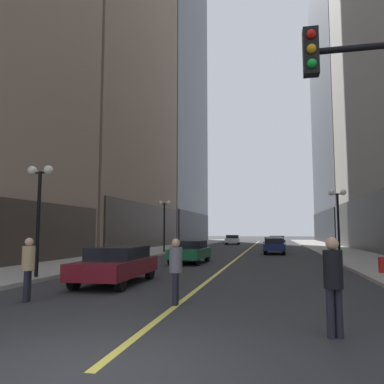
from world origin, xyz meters
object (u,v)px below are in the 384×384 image
(car_grey, at_px, (274,243))
(fire_hydrant_right, at_px, (382,267))
(pedestrian_in_black_coat, at_px, (333,278))
(street_lamp_right_mid, at_px, (338,209))
(car_blue, at_px, (277,241))
(street_lamp_left_near, at_px, (39,196))
(car_maroon, at_px, (117,264))
(car_white, at_px, (233,239))
(street_lamp_left_far, at_px, (164,215))
(pedestrian_in_grey_suit, at_px, (176,266))
(car_green, at_px, (190,251))
(pedestrian_in_tan_trench, at_px, (28,264))
(car_navy, at_px, (275,245))

(car_grey, bearing_deg, fire_hydrant_right, -78.83)
(pedestrian_in_black_coat, bearing_deg, street_lamp_right_mid, 80.51)
(car_blue, bearing_deg, street_lamp_left_near, -105.30)
(car_maroon, xyz_separation_m, car_blue, (5.98, 34.16, -0.00))
(car_white, bearing_deg, fire_hydrant_right, -74.80)
(street_lamp_left_far, bearing_deg, pedestrian_in_black_coat, -67.23)
(car_white, bearing_deg, car_maroon, -90.04)
(car_maroon, distance_m, car_white, 41.05)
(car_grey, height_order, car_blue, same)
(car_white, relative_size, pedestrian_in_grey_suit, 2.49)
(car_green, xyz_separation_m, car_grey, (4.88, 17.29, 0.00))
(pedestrian_in_tan_trench, distance_m, street_lamp_left_near, 5.07)
(fire_hydrant_right, bearing_deg, car_grey, 101.17)
(car_navy, relative_size, car_blue, 1.05)
(car_white, distance_m, fire_hydrant_right, 37.96)
(car_grey, height_order, street_lamp_left_near, street_lamp_left_near)
(car_green, distance_m, fire_hydrant_right, 10.34)
(pedestrian_in_grey_suit, bearing_deg, street_lamp_right_mid, 66.86)
(car_grey, xyz_separation_m, pedestrian_in_grey_suit, (-2.60, -29.77, 0.26))
(street_lamp_right_mid, xyz_separation_m, fire_hydrant_right, (0.50, -7.27, -2.86))
(car_maroon, distance_m, street_lamp_right_mid, 15.26)
(car_green, relative_size, street_lamp_left_near, 0.92)
(car_blue, bearing_deg, pedestrian_in_tan_trench, -100.42)
(car_green, height_order, street_lamp_left_near, street_lamp_left_near)
(car_navy, bearing_deg, fire_hydrant_right, -74.15)
(car_grey, xyz_separation_m, car_blue, (0.34, 7.77, -0.00))
(car_green, height_order, street_lamp_left_far, street_lamp_left_far)
(pedestrian_in_tan_trench, bearing_deg, street_lamp_left_near, 121.01)
(car_blue, xyz_separation_m, pedestrian_in_tan_trench, (-6.97, -37.90, 0.28))
(street_lamp_left_near, distance_m, street_lamp_left_far, 17.67)
(car_grey, distance_m, pedestrian_in_black_coat, 32.15)
(car_navy, relative_size, street_lamp_left_near, 0.98)
(car_navy, bearing_deg, car_green, -115.10)
(car_white, xyz_separation_m, street_lamp_left_near, (-3.35, -40.90, 2.54))
(street_lamp_right_mid, bearing_deg, pedestrian_in_black_coat, -99.49)
(pedestrian_in_black_coat, distance_m, street_lamp_left_near, 11.72)
(pedestrian_in_grey_suit, xyz_separation_m, street_lamp_left_far, (-6.36, 21.19, 2.27))
(car_grey, relative_size, street_lamp_right_mid, 1.08)
(car_grey, distance_m, car_blue, 7.77)
(car_grey, height_order, street_lamp_left_far, street_lamp_left_far)
(car_navy, relative_size, street_lamp_right_mid, 0.98)
(car_white, height_order, street_lamp_left_far, street_lamp_left_far)
(pedestrian_in_tan_trench, xyz_separation_m, fire_hydrant_right, (10.96, 8.15, -0.59))
(pedestrian_in_black_coat, relative_size, street_lamp_left_far, 0.40)
(car_blue, bearing_deg, car_grey, -92.53)
(street_lamp_left_far, xyz_separation_m, street_lamp_right_mid, (12.80, -6.13, 0.00))
(car_green, height_order, car_blue, same)
(street_lamp_left_near, relative_size, fire_hydrant_right, 5.54)
(street_lamp_left_far, distance_m, street_lamp_right_mid, 14.19)
(street_lamp_left_near, relative_size, street_lamp_left_far, 1.00)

